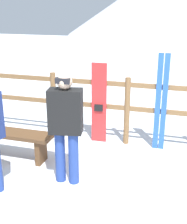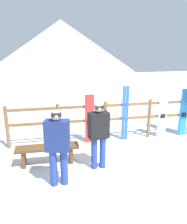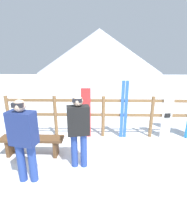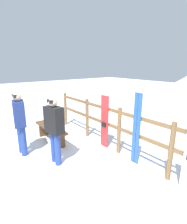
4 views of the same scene
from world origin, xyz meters
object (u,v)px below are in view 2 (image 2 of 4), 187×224
Objects in this scene: ski_pair_blue at (125,114)px; snowboard_white at (163,114)px; person_navy at (58,144)px; person_black at (99,132)px; snowboard_red at (90,119)px; bench at (47,151)px; snowboard_blue at (184,113)px.

snowboard_white is at bearing -0.16° from ski_pair_blue.
person_black is at bearing 27.58° from person_navy.
ski_pair_blue is 1.08× the size of snowboard_white.
person_black reaches higher than snowboard_red.
ski_pair_blue reaches higher than snowboard_white.
bench is 1.66m from snowboard_red.
ski_pair_blue is 1.10× the size of snowboard_blue.
ski_pair_blue is at bearing 43.23° from person_navy.
snowboard_white is at bearing 30.47° from person_navy.
bench is 0.95× the size of person_black.
person_navy is 1.04× the size of snowboard_white.
person_navy is at bearing -116.99° from snowboard_red.
bench is at bearing 160.76° from person_black.
snowboard_blue is (4.28, 1.06, 0.41)m from bench.
person_black is at bearing -19.24° from bench.
person_navy is (0.23, -0.90, 0.57)m from bench.
person_navy reaches higher than person_black.
snowboard_red is at bearing 87.77° from person_black.
bench is 4.43m from snowboard_blue.
person_black is at bearing -154.77° from snowboard_blue.
snowboard_white is (2.33, 0.00, 0.04)m from snowboard_red.
person_navy is 1.02× the size of person_black.
snowboard_blue reaches higher than bench.
bench is 0.93× the size of person_navy.
snowboard_red is at bearing -180.00° from snowboard_white.
snowboard_red is 2.33m from snowboard_white.
bench is at bearing 104.55° from person_navy.
bench is 1.09m from person_navy.
person_navy is 2.20m from snowboard_red.
ski_pair_blue reaches higher than bench.
person_black is (0.94, 0.49, -0.02)m from person_navy.
person_navy is at bearing -136.77° from ski_pair_blue.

